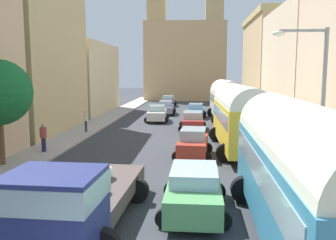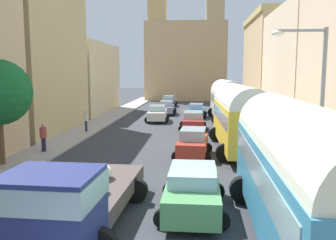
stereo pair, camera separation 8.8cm
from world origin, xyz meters
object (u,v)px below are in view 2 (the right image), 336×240
(car_3, at_px, (193,189))
(pedestrian_1, at_px, (43,137))
(car_1, at_px, (167,108))
(streetlamp_near, at_px, (314,98))
(car_4, at_px, (193,143))
(pedestrian_0, at_px, (86,120))
(car_5, at_px, (193,121))
(car_0, at_px, (157,113))
(car_2, at_px, (169,101))
(parked_bus_2, at_px, (226,99))
(parked_bus_1, at_px, (239,114))
(parked_bus_0, at_px, (300,168))
(cargo_truck_0, at_px, (74,198))
(car_6, at_px, (196,111))

(car_3, height_order, pedestrian_1, pedestrian_1)
(car_1, xyz_separation_m, streetlamp_near, (7.72, -27.03, 3.08))
(car_4, height_order, pedestrian_0, pedestrian_0)
(car_5, bearing_deg, car_4, -89.34)
(car_0, distance_m, car_2, 15.60)
(car_1, bearing_deg, parked_bus_2, -38.30)
(pedestrian_1, bearing_deg, car_3, -42.43)
(car_2, bearing_deg, pedestrian_0, -101.82)
(parked_bus_2, xyz_separation_m, car_5, (-3.20, -6.13, -1.44))
(car_2, bearing_deg, parked_bus_2, -64.80)
(car_1, height_order, streetlamp_near, streetlamp_near)
(car_1, xyz_separation_m, car_3, (3.34, -28.57, 0.02))
(parked_bus_1, distance_m, car_1, 19.62)
(car_5, bearing_deg, parked_bus_2, 62.44)
(car_2, bearing_deg, car_1, -87.09)
(parked_bus_2, bearing_deg, car_1, 141.70)
(car_4, xyz_separation_m, pedestrian_1, (-8.82, 0.18, 0.20))
(parked_bus_0, height_order, car_2, parked_bus_0)
(car_0, bearing_deg, pedestrian_0, -124.10)
(car_2, relative_size, pedestrian_0, 2.24)
(pedestrian_0, bearing_deg, parked_bus_0, -56.56)
(parked_bus_2, xyz_separation_m, car_4, (-3.09, -15.60, -1.41))
(car_2, distance_m, car_5, 20.96)
(car_1, relative_size, car_4, 1.07)
(car_4, bearing_deg, car_3, -89.42)
(parked_bus_0, height_order, cargo_truck_0, parked_bus_0)
(parked_bus_2, distance_m, pedestrian_1, 19.52)
(parked_bus_0, xyz_separation_m, car_3, (-2.91, 2.14, -1.41))
(parked_bus_1, distance_m, car_4, 3.67)
(car_6, bearing_deg, car_0, -138.72)
(car_5, height_order, pedestrian_1, pedestrian_1)
(parked_bus_0, xyz_separation_m, pedestrian_0, (-11.50, 17.42, -1.16))
(car_4, height_order, streetlamp_near, streetlamp_near)
(streetlamp_near, bearing_deg, parked_bus_0, -111.77)
(car_0, distance_m, pedestrian_0, 8.69)
(parked_bus_0, height_order, pedestrian_0, parked_bus_0)
(parked_bus_2, xyz_separation_m, car_3, (-3.01, -23.55, -1.42))
(parked_bus_1, xyz_separation_m, cargo_truck_0, (-6.03, -12.23, -1.02))
(pedestrian_0, bearing_deg, car_5, 14.37)
(parked_bus_1, height_order, car_0, parked_bus_1)
(car_4, xyz_separation_m, streetlamp_near, (4.46, -6.41, 3.04))
(cargo_truck_0, bearing_deg, car_1, 89.93)
(parked_bus_0, bearing_deg, car_6, 95.82)
(parked_bus_2, relative_size, cargo_truck_0, 1.27)
(parked_bus_0, bearing_deg, pedestrian_0, 123.44)
(cargo_truck_0, relative_size, car_2, 1.77)
(car_3, bearing_deg, parked_bus_1, 75.02)
(car_5, bearing_deg, pedestrian_0, -165.63)
(parked_bus_0, xyz_separation_m, streetlamp_near, (1.47, 3.68, 1.65))
(cargo_truck_0, distance_m, streetlamp_near, 9.04)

